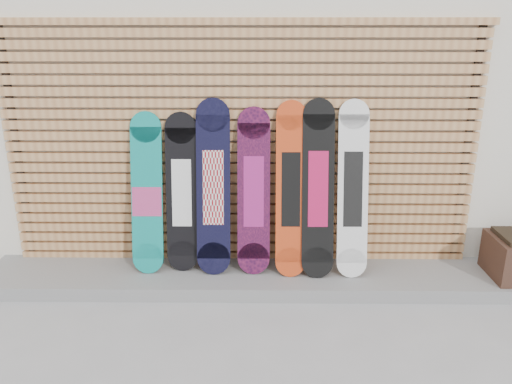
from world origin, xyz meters
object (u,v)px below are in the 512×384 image
snowboard_3 (254,192)px  snowboard_2 (213,188)px  snowboard_1 (182,193)px  snowboard_6 (353,189)px  snowboard_5 (318,189)px  snowboard_4 (291,190)px  snowboard_0 (147,195)px

snowboard_3 → snowboard_2: bearing=-179.0°
snowboard_1 → snowboard_6: snowboard_6 is taller
snowboard_1 → snowboard_5: 1.20m
snowboard_4 → snowboard_5: 0.24m
snowboard_1 → snowboard_0: bearing=-174.6°
snowboard_5 → snowboard_6: size_ratio=1.00×
snowboard_0 → snowboard_3: bearing=-0.0°
snowboard_4 → snowboard_6: bearing=-0.4°
snowboard_0 → snowboard_6: bearing=-0.9°
snowboard_5 → snowboard_0: bearing=178.7°
snowboard_0 → snowboard_6: (1.81, -0.03, 0.06)m
snowboard_1 → snowboard_2: (0.28, -0.04, 0.06)m
snowboard_4 → snowboard_6: size_ratio=0.99×
snowboard_1 → snowboard_6: (1.50, -0.06, 0.06)m
snowboard_2 → snowboard_4: size_ratio=1.01×
snowboard_2 → snowboard_5: 0.91m
snowboard_1 → snowboard_5: bearing=-3.0°
snowboard_0 → snowboard_5: snowboard_5 is taller
snowboard_5 → snowboard_6: 0.30m
snowboard_0 → snowboard_6: snowboard_6 is taller
snowboard_5 → snowboard_6: bearing=1.2°
snowboard_3 → snowboard_6: 0.86m
snowboard_0 → snowboard_6: 1.81m
snowboard_0 → snowboard_2: (0.59, -0.01, 0.07)m
snowboard_4 → snowboard_6: 0.54m
snowboard_0 → snowboard_3: 0.94m
snowboard_0 → snowboard_1: 0.31m
snowboard_0 → snowboard_1: (0.30, 0.03, 0.01)m
snowboard_5 → snowboard_2: bearing=178.3°
snowboard_3 → snowboard_5: 0.56m
snowboard_0 → snowboard_4: snowboard_4 is taller
snowboard_1 → snowboard_2: snowboard_2 is taller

